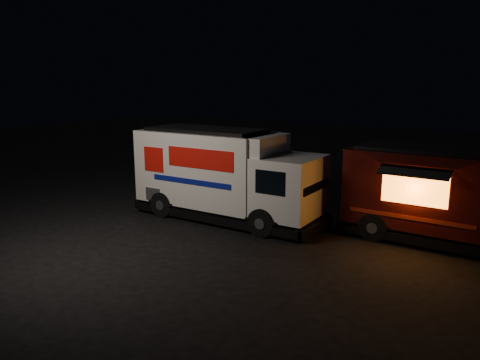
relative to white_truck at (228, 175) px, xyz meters
name	(u,v)px	position (x,y,z in m)	size (l,w,h in m)	color
ground	(196,237)	(0.30, -2.23, -1.63)	(80.00, 80.00, 0.00)	black
white_truck	(228,175)	(0.00, 0.00, 0.00)	(7.17, 2.45, 3.25)	silver
red_truck	(448,197)	(7.07, 1.58, -0.16)	(6.30, 2.32, 2.93)	#3C0F0B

